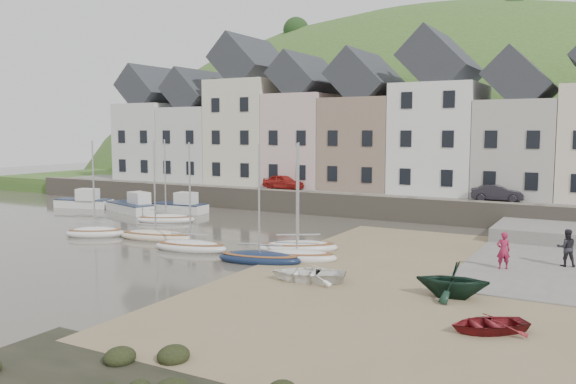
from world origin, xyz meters
The scene contains 25 objects.
ground centered at (0.00, 0.00, 0.00)m, with size 160.00×160.00×0.00m, color #4D463C.
quay_land centered at (0.00, 32.00, 0.75)m, with size 90.00×30.00×1.50m, color #365522.
quay_street centered at (0.00, 20.50, 1.55)m, with size 70.00×7.00×0.10m, color slate.
seawall centered at (0.00, 17.00, 0.90)m, with size 70.00×1.20×1.80m, color slate.
beach centered at (11.00, 0.00, 0.03)m, with size 18.00×26.00×0.06m, color #79694A.
slipway centered at (15.00, 8.00, 0.06)m, with size 8.00×18.00×0.12m, color slate.
hillside centered at (-5.00, 60.00, -17.99)m, with size 134.40×84.00×84.00m.
townhouse_terrace centered at (1.76, 24.00, 7.32)m, with size 61.05×8.00×13.93m.
sailboat_0 centered at (-11.34, 7.89, 0.26)m, with size 4.44×3.45×6.32m.
sailboat_1 centered at (-11.48, 1.23, 0.27)m, with size 3.93×3.21×6.32m.
sailboat_2 centered at (-7.26, 2.18, 0.26)m, with size 5.13×2.45×6.32m.
sailboat_3 centered at (-3.25, 0.57, 0.26)m, with size 4.62×2.37×6.32m.
sailboat_4 centered at (2.11, 3.38, 0.26)m, with size 4.61×3.62×6.32m.
sailboat_5 centered at (1.72, -0.13, 0.26)m, with size 4.66×2.45×6.32m.
sailboat_6 centered at (3.19, 1.19, 0.26)m, with size 4.48×2.82×6.32m.
motorboat_0 centered at (-17.32, 10.65, 0.58)m, with size 5.71×3.44×1.70m.
motorboat_1 centered at (-23.09, 10.87, 0.58)m, with size 5.17×2.99×1.70m.
motorboat_2 centered at (-13.70, 12.53, 0.58)m, with size 4.75×1.97×1.70m.
rowboat_white centered at (5.67, -2.38, 0.41)m, with size 2.38×3.34×0.69m, color white.
rowboat_green centered at (11.94, -1.93, 0.81)m, with size 2.45×2.84×1.50m, color black.
rowboat_red centered at (13.98, -5.43, 0.33)m, with size 1.89×2.65×0.55m, color maroon.
person_red centered at (12.93, 4.03, 1.02)m, with size 0.65×0.43×1.79m, color maroon.
person_dark centered at (15.55, 6.09, 1.04)m, with size 0.89×0.70×1.84m, color #232227.
car_left centered at (-7.95, 19.50, 2.25)m, with size 1.52×3.79×1.29m, color maroon.
car_right centered at (9.99, 19.50, 2.20)m, with size 1.28×3.66×1.21m, color black.
Camera 1 is at (17.38, -25.37, 6.77)m, focal length 36.80 mm.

